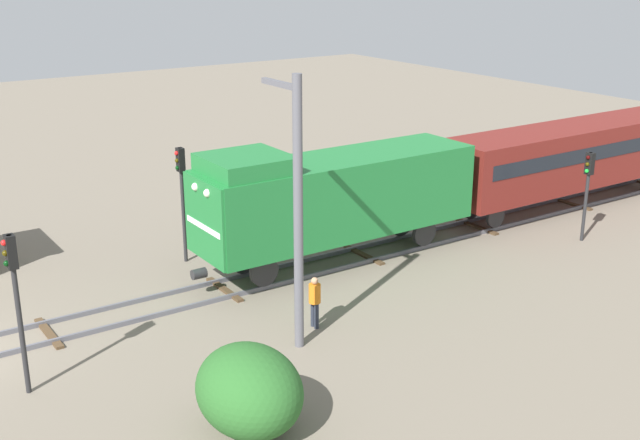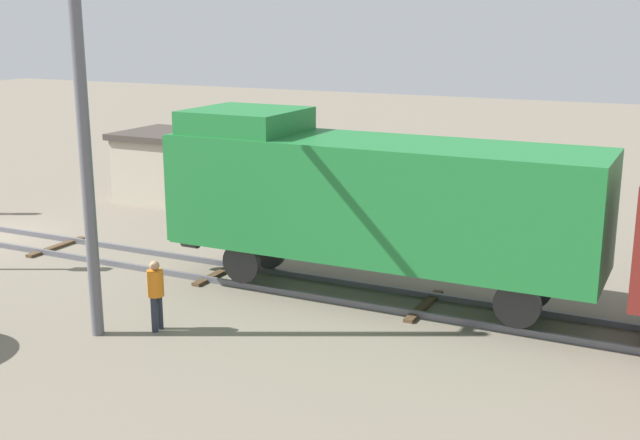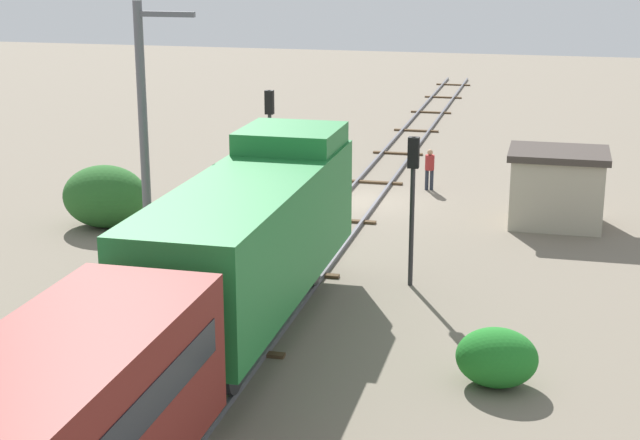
{
  "view_description": "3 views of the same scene",
  "coord_description": "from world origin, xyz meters",
  "px_view_note": "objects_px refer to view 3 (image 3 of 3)",
  "views": [
    {
      "loc": [
        23.44,
        -2.55,
        11.23
      ],
      "look_at": [
        1.08,
        12.54,
        2.3
      ],
      "focal_mm": 45.0,
      "sensor_mm": 36.0,
      "label": 1
    },
    {
      "loc": [
        18.3,
        21.4,
        7.08
      ],
      "look_at": [
        1.1,
        12.94,
        2.27
      ],
      "focal_mm": 45.0,
      "sensor_mm": 36.0,
      "label": 2
    },
    {
      "loc": [
        -7.3,
        36.71,
        9.8
      ],
      "look_at": [
        -0.56,
        9.01,
        1.74
      ],
      "focal_mm": 55.0,
      "sensor_mm": 36.0,
      "label": 3
    }
  ],
  "objects_px": {
    "traffic_signal_mid": "(413,184)",
    "catenary_mast": "(145,128)",
    "locomotive": "(254,230)",
    "traffic_signal_near": "(270,127)",
    "worker_by_signal": "(159,244)",
    "relay_hut": "(557,187)",
    "worker_near_track": "(430,166)"
  },
  "relations": [
    {
      "from": "traffic_signal_mid",
      "to": "worker_by_signal",
      "type": "xyz_separation_m",
      "value": [
        7.6,
        0.93,
        -2.1
      ]
    },
    {
      "from": "relay_hut",
      "to": "traffic_signal_mid",
      "type": "bearing_deg",
      "value": 61.98
    },
    {
      "from": "traffic_signal_mid",
      "to": "worker_near_track",
      "type": "height_order",
      "value": "traffic_signal_mid"
    },
    {
      "from": "traffic_signal_mid",
      "to": "traffic_signal_near",
      "type": "bearing_deg",
      "value": -49.43
    },
    {
      "from": "locomotive",
      "to": "worker_by_signal",
      "type": "height_order",
      "value": "locomotive"
    },
    {
      "from": "worker_near_track",
      "to": "worker_by_signal",
      "type": "distance_m",
      "value": 14.31
    },
    {
      "from": "traffic_signal_mid",
      "to": "relay_hut",
      "type": "relative_size",
      "value": 1.28
    },
    {
      "from": "traffic_signal_mid",
      "to": "worker_by_signal",
      "type": "bearing_deg",
      "value": 6.94
    },
    {
      "from": "traffic_signal_near",
      "to": "traffic_signal_mid",
      "type": "bearing_deg",
      "value": 130.57
    },
    {
      "from": "traffic_signal_mid",
      "to": "catenary_mast",
      "type": "xyz_separation_m",
      "value": [
        8.34,
        -0.17,
        1.25
      ]
    },
    {
      "from": "traffic_signal_mid",
      "to": "worker_by_signal",
      "type": "distance_m",
      "value": 7.94
    },
    {
      "from": "worker_by_signal",
      "to": "relay_hut",
      "type": "relative_size",
      "value": 0.49
    },
    {
      "from": "traffic_signal_near",
      "to": "worker_near_track",
      "type": "bearing_deg",
      "value": -144.02
    },
    {
      "from": "traffic_signal_near",
      "to": "worker_by_signal",
      "type": "height_order",
      "value": "traffic_signal_near"
    },
    {
      "from": "traffic_signal_mid",
      "to": "catenary_mast",
      "type": "bearing_deg",
      "value": -1.15
    },
    {
      "from": "worker_near_track",
      "to": "catenary_mast",
      "type": "height_order",
      "value": "catenary_mast"
    },
    {
      "from": "worker_by_signal",
      "to": "traffic_signal_mid",
      "type": "bearing_deg",
      "value": 73.0
    },
    {
      "from": "traffic_signal_near",
      "to": "locomotive",
      "type": "bearing_deg",
      "value": 104.61
    },
    {
      "from": "catenary_mast",
      "to": "relay_hut",
      "type": "xyz_separation_m",
      "value": [
        -12.44,
        -7.54,
        -2.95
      ]
    },
    {
      "from": "traffic_signal_mid",
      "to": "worker_by_signal",
      "type": "relative_size",
      "value": 2.63
    },
    {
      "from": "traffic_signal_mid",
      "to": "worker_by_signal",
      "type": "height_order",
      "value": "traffic_signal_mid"
    },
    {
      "from": "catenary_mast",
      "to": "relay_hut",
      "type": "distance_m",
      "value": 14.84
    },
    {
      "from": "worker_by_signal",
      "to": "catenary_mast",
      "type": "bearing_deg",
      "value": -169.85
    },
    {
      "from": "traffic_signal_mid",
      "to": "relay_hut",
      "type": "xyz_separation_m",
      "value": [
        -4.1,
        -7.71,
        -1.7
      ]
    },
    {
      "from": "locomotive",
      "to": "catenary_mast",
      "type": "xyz_separation_m",
      "value": [
        4.94,
        -4.73,
        1.57
      ]
    },
    {
      "from": "locomotive",
      "to": "worker_by_signal",
      "type": "xyz_separation_m",
      "value": [
        4.2,
        -3.64,
        -1.78
      ]
    },
    {
      "from": "locomotive",
      "to": "traffic_signal_near",
      "type": "relative_size",
      "value": 2.58
    },
    {
      "from": "locomotive",
      "to": "traffic_signal_mid",
      "type": "distance_m",
      "value": 5.7
    },
    {
      "from": "worker_near_track",
      "to": "traffic_signal_near",
      "type": "bearing_deg",
      "value": -63.87
    },
    {
      "from": "worker_by_signal",
      "to": "relay_hut",
      "type": "xyz_separation_m",
      "value": [
        -11.7,
        -8.63,
        0.4
      ]
    },
    {
      "from": "traffic_signal_mid",
      "to": "catenary_mast",
      "type": "relative_size",
      "value": 0.55
    },
    {
      "from": "worker_by_signal",
      "to": "relay_hut",
      "type": "bearing_deg",
      "value": 102.48
    }
  ]
}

